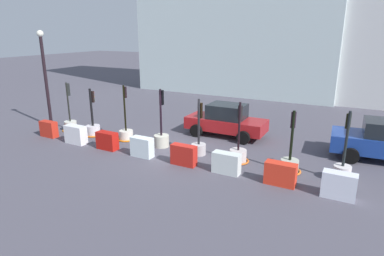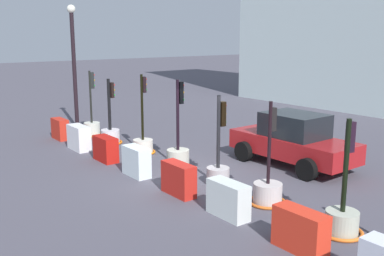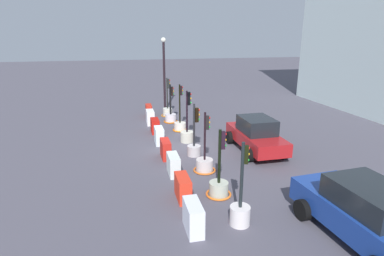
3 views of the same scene
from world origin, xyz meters
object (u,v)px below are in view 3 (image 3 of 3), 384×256
Objects in this scene: traffic_light_1 at (171,116)px; traffic_light_6 at (219,186)px; construction_barrier_3 at (159,136)px; car_red_compact at (256,135)px; street_lamp_post at (164,69)px; construction_barrier_5 at (173,165)px; construction_barrier_0 at (149,111)px; traffic_light_4 at (194,145)px; traffic_light_5 at (205,163)px; construction_barrier_6 at (183,188)px; traffic_light_7 at (240,210)px; construction_barrier_2 at (155,126)px; traffic_light_2 at (180,125)px; traffic_light_3 at (187,133)px; construction_barrier_7 at (193,217)px; traffic_light_0 at (168,110)px; construction_barrier_4 at (166,149)px; car_blue_estate at (367,213)px; construction_barrier_1 at (150,117)px.

traffic_light_1 is 10.23m from traffic_light_6.
traffic_light_1 reaches higher than construction_barrier_3.
traffic_light_1 is 0.60× the size of car_red_compact.
construction_barrier_5 is at bearing -6.88° from street_lamp_post.
traffic_light_4 is at bearing 9.40° from construction_barrier_0.
construction_barrier_6 is (2.10, -1.37, 0.07)m from traffic_light_5.
traffic_light_7 reaches higher than traffic_light_1.
traffic_light_5 is at bearing 13.06° from construction_barrier_2.
traffic_light_2 is 2.16m from traffic_light_3.
construction_barrier_3 is 0.91× the size of construction_barrier_6.
traffic_light_2 is at bearing 179.20° from traffic_light_7.
construction_barrier_7 reaches higher than construction_barrier_0.
construction_barrier_2 is at bearing -19.48° from traffic_light_0.
traffic_light_6 is at bearing 6.00° from construction_barrier_0.
construction_barrier_3 is (6.02, -0.07, 0.03)m from construction_barrier_0.
street_lamp_post is (-15.50, 1.51, 2.70)m from construction_barrier_7.
traffic_light_4 is 3.15m from car_red_compact.
traffic_light_7 is (4.04, 0.00, 0.15)m from traffic_light_5.
traffic_light_5 reaches higher than construction_barrier_6.
street_lamp_post reaches higher than traffic_light_3.
traffic_light_4 is at bearing 89.74° from construction_barrier_4.
traffic_light_3 reaches higher than construction_barrier_7.
traffic_light_3 is 9.95m from car_blue_estate.
traffic_light_2 is 2.57× the size of construction_barrier_5.
car_blue_estate reaches higher than construction_barrier_1.
car_blue_estate is at bearing 22.42° from traffic_light_4.
car_blue_estate reaches higher than construction_barrier_5.
construction_barrier_4 is 0.26× the size of car_red_compact.
traffic_light_4 is 2.50× the size of construction_barrier_3.
traffic_light_2 is at bearing -144.83° from car_red_compact.
construction_barrier_7 is (5.91, -0.09, 0.02)m from construction_barrier_4.
traffic_light_4 is 2.52m from construction_barrier_3.
traffic_light_0 is at bearing 170.27° from construction_barrier_4.
construction_barrier_3 is at bearing 179.57° from construction_barrier_7.
traffic_light_6 reaches higher than construction_barrier_3.
traffic_light_2 is at bearing 41.14° from construction_barrier_1.
construction_barrier_2 is at bearing -158.90° from car_blue_estate.
construction_barrier_4 reaches higher than construction_barrier_6.
construction_barrier_4 is at bearing 0.76° from construction_barrier_3.
car_red_compact is (-3.97, 3.20, 0.45)m from traffic_light_6.
traffic_light_2 is 10.23m from construction_barrier_7.
traffic_light_3 is (5.91, 0.12, 0.09)m from traffic_light_0.
traffic_light_3 is 2.86× the size of construction_barrier_0.
construction_barrier_6 is at bearing -144.70° from traffic_light_7.
traffic_light_6 is 2.42× the size of construction_barrier_2.
traffic_light_5 is at bearing -1.55° from traffic_light_3.
traffic_light_2 is at bearing 20.80° from construction_barrier_0.
construction_barrier_6 is (6.04, 0.03, -0.02)m from construction_barrier_3.
traffic_light_1 reaches higher than construction_barrier_5.
traffic_light_1 is 6.34m from construction_barrier_4.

